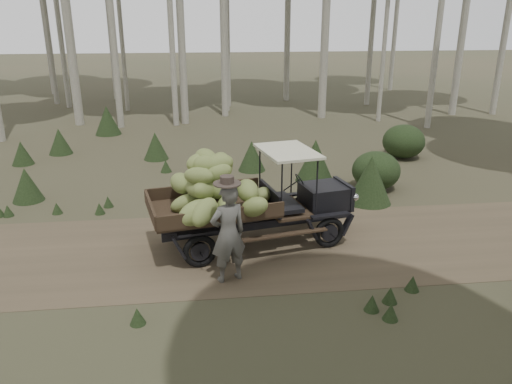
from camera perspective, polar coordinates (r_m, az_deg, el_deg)
The scene contains 5 objects.
ground at distance 10.94m, azimuth -8.93°, elevation -6.77°, with size 120.00×120.00×0.00m, color #473D2B.
dirt_track at distance 10.94m, azimuth -8.93°, elevation -6.76°, with size 70.00×4.00×0.01m, color brown.
banana_truck at distance 10.49m, azimuth -2.69°, elevation 0.06°, with size 4.74×2.72×2.27m.
farmer at distance 9.33m, azimuth -3.21°, elevation -4.65°, with size 0.82×0.68×2.10m.
undergrowth at distance 10.93m, azimuth -8.73°, elevation -3.66°, with size 23.12×22.87×1.31m.
Camera 1 is at (0.54, -9.81, 4.82)m, focal length 35.00 mm.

